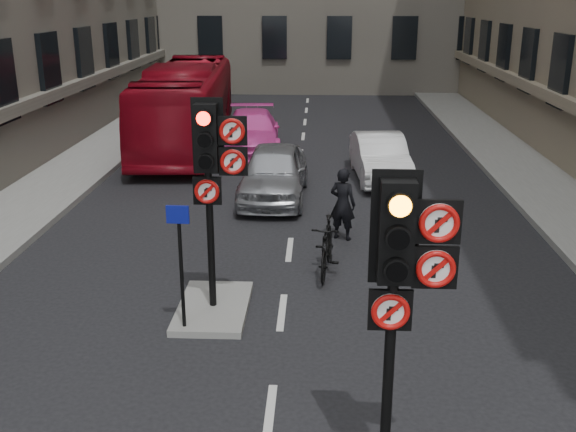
# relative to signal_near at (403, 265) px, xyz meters

# --- Properties ---
(pavement_left) EXTENTS (3.00, 50.00, 0.16)m
(pavement_left) POSITION_rel_signal_near_xyz_m (-8.69, 11.01, -2.50)
(pavement_left) COLOR gray
(pavement_left) RESTS_ON ground
(pavement_right) EXTENTS (3.00, 50.00, 0.16)m
(pavement_right) POSITION_rel_signal_near_xyz_m (5.71, 11.01, -2.50)
(pavement_right) COLOR gray
(pavement_right) RESTS_ON ground
(centre_island) EXTENTS (1.20, 2.00, 0.12)m
(centre_island) POSITION_rel_signal_near_xyz_m (-2.69, 4.01, -2.52)
(centre_island) COLOR gray
(centre_island) RESTS_ON ground
(signal_near) EXTENTS (0.91, 0.40, 3.58)m
(signal_near) POSITION_rel_signal_near_xyz_m (0.00, 0.00, 0.00)
(signal_near) COLOR black
(signal_near) RESTS_ON ground
(signal_far) EXTENTS (0.91, 0.40, 3.58)m
(signal_far) POSITION_rel_signal_near_xyz_m (-2.60, 4.00, 0.12)
(signal_far) COLOR black
(signal_far) RESTS_ON centre_island
(car_silver) EXTENTS (1.81, 4.27, 1.44)m
(car_silver) POSITION_rel_signal_near_xyz_m (-2.07, 10.80, -1.86)
(car_silver) COLOR #9B9DA2
(car_silver) RESTS_ON ground
(car_white) EXTENTS (1.67, 4.07, 1.31)m
(car_white) POSITION_rel_signal_near_xyz_m (0.92, 12.91, -1.93)
(car_white) COLOR silver
(car_white) RESTS_ON ground
(car_pink) EXTENTS (2.31, 4.84, 1.36)m
(car_pink) POSITION_rel_signal_near_xyz_m (-3.22, 16.44, -1.90)
(car_pink) COLOR #EE46B0
(car_pink) RESTS_ON ground
(bus_red) EXTENTS (3.10, 10.64, 2.93)m
(bus_red) POSITION_rel_signal_near_xyz_m (-5.58, 17.11, -1.12)
(bus_red) COLOR maroon
(bus_red) RESTS_ON ground
(motorcycle) EXTENTS (0.71, 1.88, 1.10)m
(motorcycle) POSITION_rel_signal_near_xyz_m (-0.70, 5.78, -2.03)
(motorcycle) COLOR black
(motorcycle) RESTS_ON ground
(motorcyclist) EXTENTS (0.71, 0.60, 1.64)m
(motorcyclist) POSITION_rel_signal_near_xyz_m (-0.34, 7.74, -1.76)
(motorcyclist) COLOR black
(motorcyclist) RESTS_ON ground
(info_sign) EXTENTS (0.36, 0.11, 2.07)m
(info_sign) POSITION_rel_signal_near_xyz_m (-3.04, 3.19, -1.13)
(info_sign) COLOR black
(info_sign) RESTS_ON centre_island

